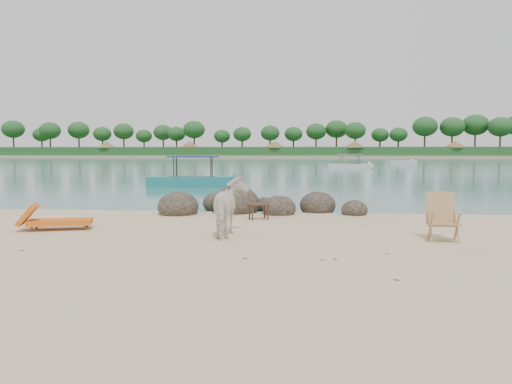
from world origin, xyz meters
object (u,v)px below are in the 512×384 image
boulders (247,206)px  lounge_chair (60,219)px  deck_chair (444,219)px  side_table (259,213)px  boat_near (193,161)px  cow (231,208)px

boulders → lounge_chair: size_ratio=3.45×
deck_chair → boulders: bearing=140.2°
boulders → lounge_chair: 5.79m
side_table → deck_chair: 5.23m
side_table → boat_near: size_ratio=0.10×
side_table → boat_near: 14.68m
cow → deck_chair: bearing=173.8°
boulders → side_table: bearing=-73.2°
boulders → side_table: size_ratio=11.38×
lounge_chair → boulders: bearing=25.6°
cow → side_table: 2.79m
lounge_chair → deck_chair: bearing=-22.5°
boulders → cow: bearing=-88.1°
side_table → lounge_chair: 5.23m
boat_near → boulders: bearing=-76.2°
cow → deck_chair: cow is taller
cow → side_table: size_ratio=2.80×
lounge_chair → deck_chair: (8.98, -0.72, 0.24)m
boat_near → lounge_chair: bearing=-95.6°
boat_near → cow: bearing=-81.0°
boulders → lounge_chair: (-4.19, -3.99, 0.06)m
side_table → deck_chair: deck_chair is taller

